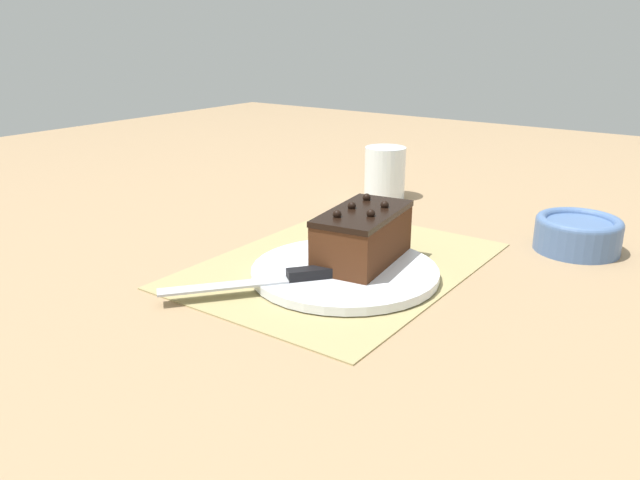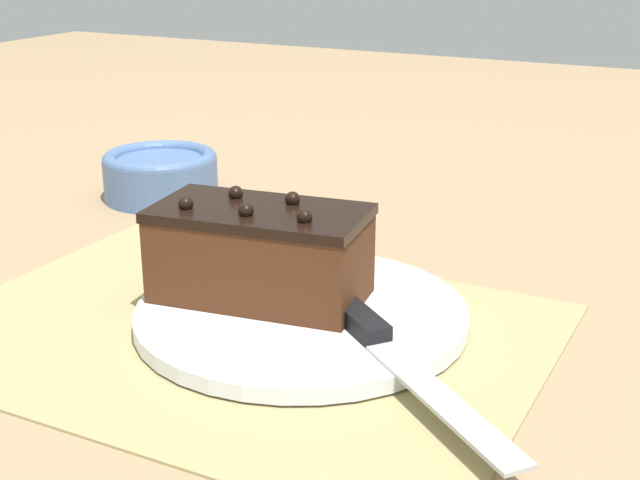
% 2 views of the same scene
% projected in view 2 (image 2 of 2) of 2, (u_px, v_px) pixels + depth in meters
% --- Properties ---
extents(ground_plane, '(3.00, 3.00, 0.00)m').
position_uv_depth(ground_plane, '(237.00, 332.00, 0.68)').
color(ground_plane, '#9E7F5B').
extents(placemat_woven, '(0.46, 0.34, 0.00)m').
position_uv_depth(placemat_woven, '(237.00, 330.00, 0.68)').
color(placemat_woven, tan).
rests_on(placemat_woven, ground_plane).
extents(cake_plate, '(0.26, 0.26, 0.01)m').
position_uv_depth(cake_plate, '(301.00, 314.00, 0.69)').
color(cake_plate, white).
rests_on(cake_plate, placemat_woven).
extents(chocolate_cake, '(0.18, 0.11, 0.08)m').
position_uv_depth(chocolate_cake, '(255.00, 252.00, 0.70)').
color(chocolate_cake, '#472614').
rests_on(chocolate_cake, cake_plate).
extents(serving_knife, '(0.20, 0.17, 0.01)m').
position_uv_depth(serving_knife, '(382.00, 342.00, 0.62)').
color(serving_knife, black).
rests_on(serving_knife, cake_plate).
extents(small_bowl, '(0.13, 0.13, 0.05)m').
position_uv_depth(small_bowl, '(161.00, 173.00, 1.01)').
color(small_bowl, '#4C6B9E').
rests_on(small_bowl, ground_plane).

